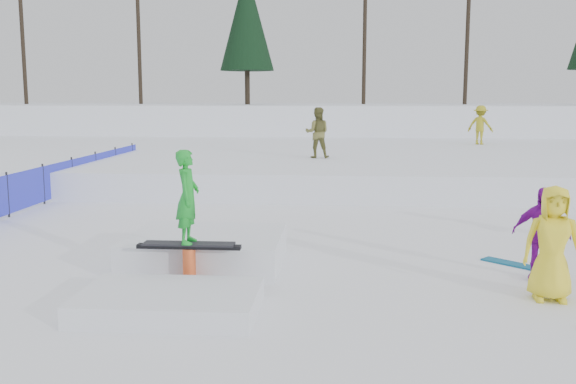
# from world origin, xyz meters

# --- Properties ---
(ground) EXTENTS (120.00, 120.00, 0.00)m
(ground) POSITION_xyz_m (0.00, 0.00, 0.00)
(ground) COLOR white
(snow_berm) EXTENTS (60.00, 14.00, 2.40)m
(snow_berm) POSITION_xyz_m (0.00, 30.00, 1.20)
(snow_berm) COLOR white
(snow_berm) RESTS_ON ground
(snow_midrise) EXTENTS (50.00, 18.00, 0.80)m
(snow_midrise) POSITION_xyz_m (0.00, 16.00, 0.40)
(snow_midrise) COLOR white
(snow_midrise) RESTS_ON ground
(safety_fence) EXTENTS (0.05, 16.00, 1.10)m
(safety_fence) POSITION_xyz_m (-6.50, 6.60, 0.55)
(safety_fence) COLOR #2D33D3
(safety_fence) RESTS_ON ground
(treeline) EXTENTS (40.24, 4.22, 10.50)m
(treeline) POSITION_xyz_m (6.18, 28.28, 7.45)
(treeline) COLOR black
(treeline) RESTS_ON snow_berm
(walker_olive) EXTENTS (0.84, 0.66, 1.73)m
(walker_olive) POSITION_xyz_m (0.73, 11.96, 1.66)
(walker_olive) COLOR brown
(walker_olive) RESTS_ON snow_midrise
(walker_ygreen) EXTENTS (1.27, 1.08, 1.70)m
(walker_ygreen) POSITION_xyz_m (7.63, 18.66, 1.65)
(walker_ygreen) COLOR #A69D1D
(walker_ygreen) RESTS_ON snow_midrise
(spectator_purple) EXTENTS (0.95, 0.66, 1.50)m
(spectator_purple) POSITION_xyz_m (4.66, 0.19, 0.75)
(spectator_purple) COLOR #820BA0
(spectator_purple) RESTS_ON ground
(spectator_yellow) EXTENTS (0.87, 0.62, 1.66)m
(spectator_yellow) POSITION_xyz_m (4.50, -0.84, 0.83)
(spectator_yellow) COLOR yellow
(spectator_yellow) RESTS_ON ground
(loose_board_teal) EXTENTS (1.21, 1.16, 0.03)m
(loose_board_teal) POSITION_xyz_m (4.61, 0.99, 0.01)
(loose_board_teal) COLOR #0E5478
(loose_board_teal) RESTS_ON ground
(jib_rail_feature) EXTENTS (2.60, 4.40, 2.11)m
(jib_rail_feature) POSITION_xyz_m (-0.82, -0.02, 0.30)
(jib_rail_feature) COLOR white
(jib_rail_feature) RESTS_ON ground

